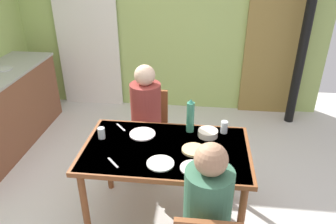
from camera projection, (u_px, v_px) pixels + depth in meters
ground_plane at (135, 213)px, 2.97m from camera, size 6.06×6.06×0.00m
wall_back at (165, 21)px, 4.44m from camera, size 4.44×0.10×2.53m
door_wooden at (275, 45)px, 4.34m from camera, size 0.80×0.05×2.00m
stove_pipe_column at (306, 30)px, 3.95m from camera, size 0.12×0.12×2.53m
curtain_panel at (87, 35)px, 4.56m from camera, size 0.90×0.03×2.13m
dining_table at (166, 156)px, 2.63m from camera, size 1.35×0.80×0.75m
chair_far_diner at (149, 126)px, 3.40m from camera, size 0.40×0.40×0.87m
person_near_diner at (208, 202)px, 2.00m from camera, size 0.30×0.37×0.77m
person_far_diner at (146, 108)px, 3.15m from camera, size 0.30×0.37×0.77m
water_bottle_green_near at (190, 116)px, 2.76m from camera, size 0.07×0.07×0.31m
serving_bowl_center at (208, 133)px, 2.75m from camera, size 0.17×0.17×0.05m
dinner_plate_near_left at (142, 134)px, 2.78m from camera, size 0.22×0.22×0.01m
dinner_plate_near_right at (193, 168)px, 2.35m from camera, size 0.19×0.19×0.01m
dinner_plate_far_center at (160, 163)px, 2.40m from camera, size 0.21×0.21×0.01m
drinking_glass_by_near_diner at (101, 133)px, 2.71m from camera, size 0.06×0.06×0.10m
drinking_glass_by_far_diner at (224, 127)px, 2.78m from camera, size 0.06×0.06×0.11m
bread_plate_sliced at (194, 150)px, 2.55m from camera, size 0.19×0.19×0.02m
cutlery_knife_near at (121, 127)px, 2.88m from camera, size 0.11×0.12×0.00m
cutlery_fork_near at (113, 163)px, 2.42m from camera, size 0.11×0.12×0.00m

